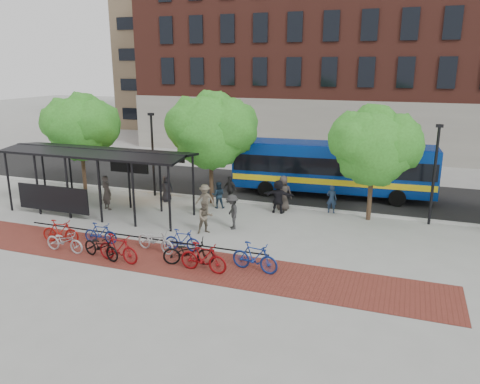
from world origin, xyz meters
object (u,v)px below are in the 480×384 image
(bus_shelter, at_px, (96,159))
(lamp_post_right, at_px, (434,172))
(pedestrian_9, at_px, (232,212))
(pedestrian_2, at_px, (218,195))
(pedestrian_0, at_px, (166,188))
(pedestrian_6, at_px, (283,193))
(tree_a, at_px, (81,125))
(pedestrian_8, at_px, (205,217))
(pedestrian_1, at_px, (107,193))
(bike_1, at_px, (60,231))
(tree_b, at_px, (212,128))
(bike_9, at_px, (203,257))
(bike_8, at_px, (189,252))
(pedestrian_3, at_px, (205,200))
(pedestrian_5, at_px, (278,196))
(bike_5, at_px, (118,248))
(pedestrian_4, at_px, (230,189))
(bike_11, at_px, (255,257))
(pedestrian_7, at_px, (332,199))
(bike_2, at_px, (65,241))
(bus, at_px, (332,166))
(bike_4, at_px, (101,247))
(lamp_post_left, at_px, (153,152))
(tree_c, at_px, (376,144))
(bike_3, at_px, (101,233))
(bike_6, at_px, (156,240))
(bike_7, at_px, (182,240))

(bus_shelter, distance_m, lamp_post_right, 17.61)
(pedestrian_9, bearing_deg, pedestrian_2, -178.17)
(pedestrian_0, bearing_deg, pedestrian_6, -35.11)
(tree_a, xyz_separation_m, pedestrian_8, (10.62, -4.84, -3.43))
(pedestrian_1, height_order, pedestrian_2, pedestrian_1)
(bike_1, bearing_deg, pedestrian_9, -65.00)
(pedestrian_0, height_order, pedestrian_9, pedestrian_9)
(tree_b, distance_m, bike_9, 10.25)
(lamp_post_right, height_order, bike_8, lamp_post_right)
(pedestrian_3, bearing_deg, pedestrian_9, -35.47)
(tree_b, relative_size, pedestrian_6, 3.29)
(pedestrian_5, height_order, pedestrian_8, pedestrian_5)
(bike_5, relative_size, pedestrian_3, 1.16)
(tree_b, bearing_deg, pedestrian_5, -7.48)
(pedestrian_1, bearing_deg, tree_b, -127.38)
(pedestrian_4, distance_m, pedestrian_8, 5.34)
(bike_5, bearing_deg, pedestrian_9, -22.77)
(bike_9, bearing_deg, tree_b, 23.20)
(bike_1, bearing_deg, pedestrian_0, -18.49)
(tree_a, relative_size, pedestrian_5, 3.32)
(bike_11, bearing_deg, pedestrian_0, 55.97)
(pedestrian_5, xyz_separation_m, pedestrian_9, (-1.45, -3.28, -0.05))
(bus_shelter, distance_m, pedestrian_7, 13.01)
(lamp_post_right, relative_size, bike_11, 2.56)
(bike_11, bearing_deg, tree_b, 41.86)
(bike_2, bearing_deg, pedestrian_8, -46.45)
(bus, xyz_separation_m, bike_9, (-2.95, -12.90, -1.28))
(bike_2, xyz_separation_m, pedestrian_0, (0.45, 8.44, 0.29))
(bike_5, distance_m, pedestrian_2, 8.47)
(bike_1, distance_m, pedestrian_3, 7.54)
(bike_4, bearing_deg, pedestrian_8, -20.54)
(lamp_post_left, height_order, pedestrian_3, lamp_post_left)
(bus, bearing_deg, bike_9, -106.86)
(tree_c, bearing_deg, pedestrian_7, 168.07)
(bike_3, height_order, bike_6, bike_6)
(lamp_post_left, height_order, pedestrian_6, lamp_post_left)
(pedestrian_7, bearing_deg, tree_b, 4.39)
(bike_5, distance_m, bike_6, 1.76)
(bike_3, height_order, bike_9, bike_9)
(bike_5, distance_m, pedestrian_8, 4.83)
(bike_9, bearing_deg, tree_a, 56.89)
(tree_b, distance_m, pedestrian_0, 4.63)
(bike_1, bearing_deg, bike_4, -115.74)
(pedestrian_2, bearing_deg, bike_2, 46.86)
(tree_a, distance_m, bike_11, 16.80)
(pedestrian_9, bearing_deg, bus_shelter, -121.67)
(bike_11, xyz_separation_m, pedestrian_6, (-1.01, 8.22, 0.38))
(bike_6, bearing_deg, pedestrian_6, -12.34)
(pedestrian_3, bearing_deg, bike_7, -77.62)
(pedestrian_2, bearing_deg, bike_6, 70.80)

